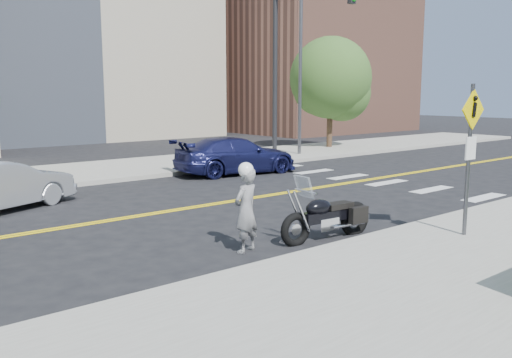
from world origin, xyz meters
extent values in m
plane|color=black|center=(0.00, 0.00, 0.00)|extent=(120.00, 120.00, 0.00)
cube|color=#9E9B91|center=(0.00, -7.50, 0.07)|extent=(60.00, 5.00, 0.15)
cube|color=#9E9B91|center=(0.00, 7.50, 0.07)|extent=(60.00, 5.00, 0.15)
cube|color=#8C5947|center=(26.00, 20.00, 6.00)|extent=(14.00, 12.00, 12.00)
cylinder|color=#4C4C51|center=(12.00, 6.50, 4.15)|extent=(0.16, 0.16, 8.00)
cylinder|color=black|center=(10.00, 6.00, 3.65)|extent=(0.20, 0.20, 7.00)
cylinder|color=#4C4C51|center=(4.20, -6.30, 1.65)|extent=(0.08, 0.08, 3.00)
cube|color=#F9D800|center=(4.20, -6.33, 2.65)|extent=(0.78, 0.03, 0.78)
cube|color=white|center=(4.20, -6.33, 1.90)|extent=(0.35, 0.03, 0.45)
imported|color=#B7B6BB|center=(0.38, -4.04, 0.80)|extent=(0.67, 0.53, 1.61)
sphere|color=white|center=(0.38, -4.04, 1.56)|extent=(0.29, 0.29, 0.29)
imported|color=#1B1D51|center=(6.40, 4.10, 0.68)|extent=(4.92, 2.57, 1.36)
cylinder|color=#382619|center=(15.54, 7.87, 2.42)|extent=(0.29, 0.29, 4.83)
sphere|color=#31571B|center=(15.54, 7.87, 3.77)|extent=(4.27, 4.27, 4.27)
camera|label=1|loc=(-5.78, -11.79, 2.96)|focal=38.00mm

